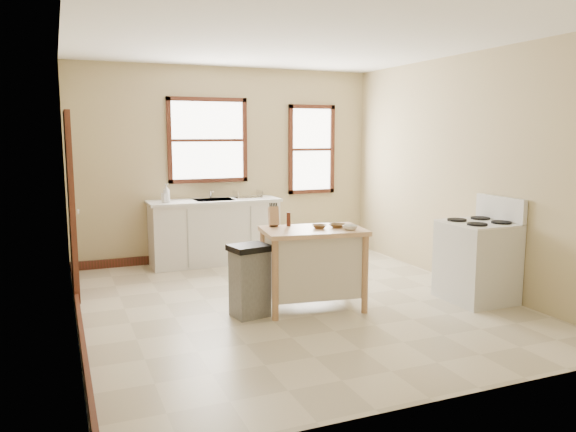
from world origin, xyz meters
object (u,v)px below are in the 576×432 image
Objects in this scene: kitchen_island at (313,269)px; knife_block at (274,217)px; soap_bottle_a at (166,193)px; trash_bin at (250,281)px; dish_rack at (247,195)px; bowl_b at (337,226)px; soap_bottle_b at (165,196)px; bowl_a at (319,226)px; bowl_c at (350,228)px; pepper_grinder at (289,219)px; gas_stove at (477,249)px.

knife_block is (-0.33, 0.29, 0.53)m from kitchen_island.
knife_block is (0.76, -2.08, -0.08)m from soap_bottle_a.
knife_block reaches higher than trash_bin.
soap_bottle_a reaches higher than dish_rack.
soap_bottle_a is at bearing 119.49° from bowl_b.
soap_bottle_b is 2.77m from bowl_b.
bowl_c reaches higher than bowl_a.
kitchen_island is at bearing -94.28° from dish_rack.
dish_rack reaches higher than kitchen_island.
pepper_grinder reaches higher than bowl_c.
bowl_b is 1.62m from gas_stove.
soap_bottle_b is (-0.01, 0.00, -0.03)m from soap_bottle_a.
bowl_a is 0.93m from trash_bin.
bowl_c is 1.17m from trash_bin.
soap_bottle_a is 2.22m from knife_block.
gas_stove reaches higher than knife_block.
gas_stove is (1.80, -0.44, 0.15)m from kitchen_island.
dish_rack reaches higher than pepper_grinder.
soap_bottle_a is 0.24× the size of kitchen_island.
bowl_b is (0.27, -0.03, 0.45)m from kitchen_island.
soap_bottle_b reaches higher than bowl_a.
trash_bin is (0.40, -2.37, -0.64)m from soap_bottle_b.
dish_rack reaches higher than bowl_c.
bowl_c is at bearing -39.36° from bowl_a.
bowl_a is at bearing 172.24° from bowl_b.
pepper_grinder reaches higher than bowl_b.
knife_block is 1.33× the size of pepper_grinder.
knife_block is 0.16m from pepper_grinder.
kitchen_island is at bearing -55.28° from pepper_grinder.
soap_bottle_a is 2.65m from bowl_a.
knife_block reaches higher than bowl_b.
kitchen_island is 0.46m from bowl_a.
knife_block is at bearing 142.35° from bowl_c.
kitchen_island is (1.09, -2.37, -0.61)m from soap_bottle_a.
gas_stove is at bearing -8.56° from bowl_c.
kitchen_island is 7.02× the size of pepper_grinder.
gas_stove is at bearing -20.46° from trash_bin.
bowl_c is 0.13× the size of gas_stove.
bowl_c is at bearing -78.62° from soap_bottle_b.
knife_block is at bearing 146.50° from kitchen_island.
dish_rack is at bearing 95.14° from bowl_c.
soap_bottle_b is at bearing 116.29° from bowl_a.
bowl_c is (0.32, -0.21, 0.45)m from kitchen_island.
trash_bin is 0.64× the size of gas_stove.
trash_bin is 2.56m from gas_stove.
soap_bottle_a reaches higher than knife_block.
bowl_a is (0.24, -0.26, -0.06)m from pepper_grinder.
knife_block is at bearing -94.32° from soap_bottle_a.
knife_block reaches higher than bowl_a.
dish_rack is 0.52× the size of trash_bin.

